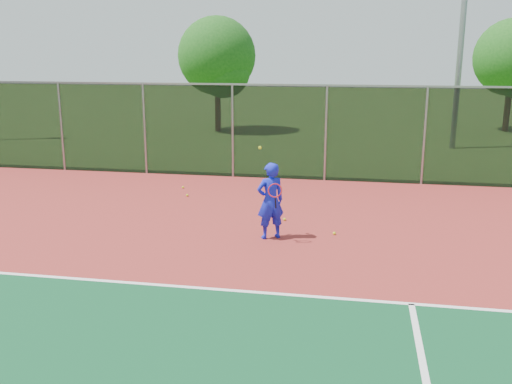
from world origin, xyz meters
TOP-DOWN VIEW (x-y plane):
  - court_apron at (0.00, 2.00)m, footprint 30.00×20.00m
  - fence_back at (0.00, 12.00)m, footprint 30.00×0.06m
  - tennis_player at (-0.81, 5.97)m, footprint 0.74×0.75m
  - practice_ball_0 at (-3.71, 9.18)m, footprint 0.07×0.07m
  - practice_ball_1 at (-0.67, 7.32)m, footprint 0.07×0.07m
  - practice_ball_2 at (-4.13, 10.10)m, footprint 0.07×0.07m
  - practice_ball_4 at (0.58, 6.44)m, footprint 0.07×0.07m
  - tree_back_left at (-6.08, 22.62)m, footprint 3.92×3.92m

SIDE VIEW (x-z plane):
  - court_apron at x=0.00m, z-range 0.00..0.02m
  - practice_ball_0 at x=-3.71m, z-range 0.02..0.09m
  - practice_ball_1 at x=-0.67m, z-range 0.02..0.09m
  - practice_ball_2 at x=-4.13m, z-range 0.02..0.09m
  - practice_ball_4 at x=0.58m, z-range 0.02..0.09m
  - tennis_player at x=-0.81m, z-range -0.14..1.89m
  - fence_back at x=0.00m, z-range 0.05..3.08m
  - tree_back_left at x=-6.08m, z-range 0.73..6.50m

